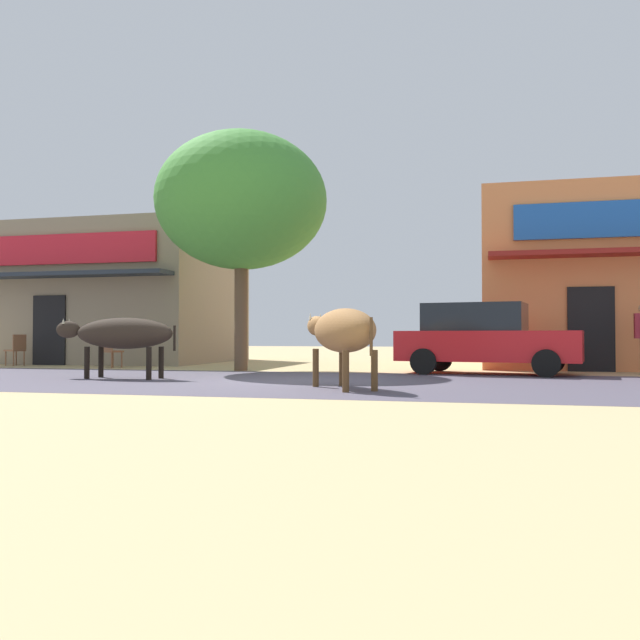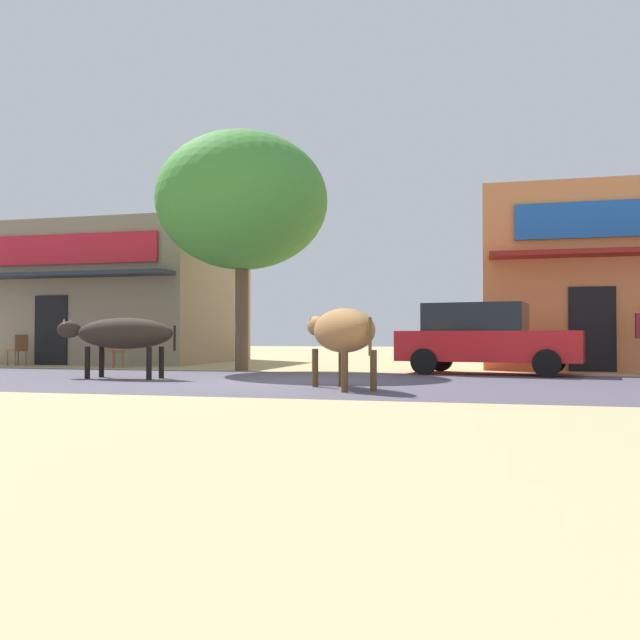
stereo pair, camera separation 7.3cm
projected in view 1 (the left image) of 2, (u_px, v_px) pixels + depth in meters
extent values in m
plane|color=tan|center=(284.00, 382.00, 12.99)|extent=(80.00, 80.00, 0.00)
cube|color=#4C4654|center=(284.00, 381.00, 12.99)|extent=(72.00, 6.68, 0.00)
cube|color=gray|center=(124.00, 296.00, 22.92)|extent=(6.90, 5.87, 4.47)
cube|color=red|center=(72.00, 249.00, 20.04)|extent=(5.52, 0.10, 0.90)
cube|color=#262D38|center=(64.00, 274.00, 19.65)|extent=(6.62, 0.90, 0.12)
cube|color=black|center=(49.00, 330.00, 20.20)|extent=(1.10, 0.06, 2.10)
cube|color=#E0844D|center=(624.00, 282.00, 19.12)|extent=(7.87, 5.87, 4.81)
cube|color=black|center=(591.00, 329.00, 16.53)|extent=(1.10, 0.06, 2.10)
cylinder|color=brown|center=(241.00, 313.00, 17.04)|extent=(0.34, 0.34, 2.91)
ellipsoid|color=#418B35|center=(241.00, 201.00, 17.10)|extent=(4.37, 4.37, 3.49)
cube|color=red|center=(489.00, 346.00, 15.54)|extent=(4.30, 2.28, 0.70)
cube|color=#1E2328|center=(475.00, 317.00, 15.67)|extent=(2.46, 1.86, 0.64)
cylinder|color=black|center=(552.00, 361.00, 15.77)|extent=(0.62, 0.27, 0.60)
cylinder|color=black|center=(546.00, 363.00, 14.25)|extent=(0.62, 0.27, 0.60)
cylinder|color=black|center=(440.00, 359.00, 16.81)|extent=(0.62, 0.27, 0.60)
cylinder|color=black|center=(424.00, 361.00, 15.28)|extent=(0.62, 0.27, 0.60)
ellipsoid|color=#2E241C|center=(124.00, 333.00, 13.88)|extent=(2.21, 0.77, 0.65)
ellipsoid|color=#2E241C|center=(68.00, 330.00, 14.24)|extent=(0.57, 0.29, 0.36)
cone|color=beige|center=(63.00, 321.00, 14.16)|extent=(0.06, 0.06, 0.12)
cone|color=beige|center=(69.00, 321.00, 14.35)|extent=(0.06, 0.06, 0.12)
cylinder|color=black|center=(87.00, 363.00, 13.81)|extent=(0.11, 0.11, 0.66)
cylinder|color=black|center=(101.00, 362.00, 14.30)|extent=(0.11, 0.11, 0.66)
cylinder|color=black|center=(149.00, 363.00, 13.44)|extent=(0.11, 0.11, 0.66)
cylinder|color=black|center=(161.00, 363.00, 13.92)|extent=(0.11, 0.11, 0.66)
cylinder|color=black|center=(174.00, 338.00, 13.58)|extent=(0.05, 0.05, 0.52)
ellipsoid|color=olive|center=(344.00, 330.00, 11.22)|extent=(1.72, 1.97, 0.74)
ellipsoid|color=olive|center=(316.00, 326.00, 12.33)|extent=(0.56, 0.62, 0.36)
cone|color=beige|center=(310.00, 316.00, 12.35)|extent=(0.06, 0.06, 0.12)
cone|color=beige|center=(320.00, 316.00, 12.42)|extent=(0.06, 0.06, 0.12)
cylinder|color=brown|center=(316.00, 368.00, 11.68)|extent=(0.11, 0.11, 0.66)
cylinder|color=brown|center=(342.00, 367.00, 11.88)|extent=(0.11, 0.11, 0.66)
cylinder|color=brown|center=(346.00, 371.00, 10.54)|extent=(0.11, 0.11, 0.66)
cylinder|color=brown|center=(374.00, 371.00, 10.73)|extent=(0.11, 0.11, 0.66)
cylinder|color=brown|center=(371.00, 337.00, 10.29)|extent=(0.05, 0.05, 0.59)
cube|color=brown|center=(15.00, 350.00, 19.77)|extent=(0.54, 0.54, 0.05)
cube|color=brown|center=(20.00, 342.00, 19.68)|extent=(0.15, 0.44, 0.44)
cylinder|color=brown|center=(6.00, 358.00, 19.70)|extent=(0.04, 0.04, 0.43)
cylinder|color=brown|center=(16.00, 358.00, 20.01)|extent=(0.04, 0.04, 0.43)
cylinder|color=brown|center=(14.00, 359.00, 19.53)|extent=(0.04, 0.04, 0.43)
cylinder|color=brown|center=(24.00, 358.00, 19.84)|extent=(0.04, 0.04, 0.43)
cube|color=brown|center=(112.00, 351.00, 18.49)|extent=(0.55, 0.55, 0.05)
cube|color=brown|center=(107.00, 342.00, 18.33)|extent=(0.43, 0.17, 0.44)
cylinder|color=brown|center=(113.00, 360.00, 18.73)|extent=(0.04, 0.04, 0.43)
cylinder|color=brown|center=(122.00, 360.00, 18.55)|extent=(0.04, 0.04, 0.43)
cylinder|color=brown|center=(103.00, 360.00, 18.43)|extent=(0.04, 0.04, 0.43)
cylinder|color=brown|center=(112.00, 360.00, 18.25)|extent=(0.04, 0.04, 0.43)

